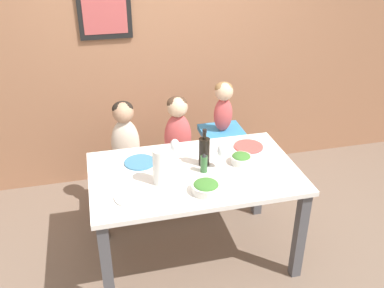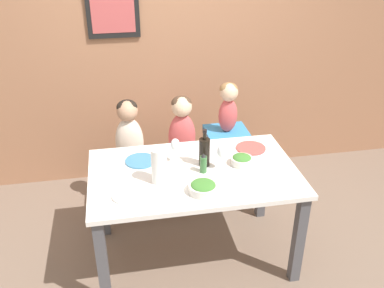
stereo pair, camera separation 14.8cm
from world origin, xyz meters
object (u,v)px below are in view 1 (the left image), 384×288
object	(u,v)px
wine_bottle	(204,151)
dinner_plate_back_left	(140,162)
wine_glass_near	(222,151)
dinner_plate_front_left	(132,197)
chair_far_center	(178,166)
person_child_left	(125,132)
chair_far_left	(128,173)
dinner_plate_back_right	(248,146)
person_baby_right	(223,102)
wine_glass_far	(175,146)
salad_bowl_small	(241,158)
chair_right_highchair	(222,145)
person_child_center	(178,126)
salad_bowl_large	(206,187)
paper_towel_roll	(161,167)

from	to	relation	value
wine_bottle	dinner_plate_back_left	bearing A→B (deg)	163.55
wine_glass_near	dinner_plate_front_left	xyz separation A→B (m)	(-0.66, -0.21, -0.13)
chair_far_center	person_child_left	size ratio (longest dim) A/B	0.79
wine_glass_near	chair_far_left	bearing A→B (deg)	131.25
wine_glass_near	dinner_plate_back_right	world-z (taller)	wine_glass_near
wine_bottle	dinner_plate_back_right	world-z (taller)	wine_bottle
person_child_left	dinner_plate_front_left	size ratio (longest dim) A/B	2.59
person_baby_right	wine_glass_near	size ratio (longest dim) A/B	2.28
dinner_plate_back_right	wine_glass_far	bearing A→B (deg)	-170.92
dinner_plate_front_left	chair_far_center	bearing A→B (deg)	61.49
chair_far_left	dinner_plate_front_left	size ratio (longest dim) A/B	2.04
wine_bottle	wine_glass_far	bearing A→B (deg)	159.67
person_baby_right	salad_bowl_small	size ratio (longest dim) A/B	2.80
chair_right_highchair	wine_glass_far	distance (m)	0.84
wine_glass_far	dinner_plate_front_left	bearing A→B (deg)	-134.87
chair_far_left	person_child_left	distance (m)	0.39
person_child_left	person_child_center	size ratio (longest dim) A/B	1.00
person_baby_right	wine_bottle	size ratio (longest dim) A/B	1.56
person_baby_right	wine_glass_near	distance (m)	0.74
chair_far_center	person_child_left	bearing A→B (deg)	179.81
chair_far_left	chair_far_center	size ratio (longest dim) A/B	1.00
person_baby_right	chair_far_center	bearing A→B (deg)	-179.72
person_child_center	salad_bowl_large	size ratio (longest dim) A/B	3.06
wine_glass_far	person_child_left	bearing A→B (deg)	119.28
chair_far_left	chair_right_highchair	distance (m)	0.85
chair_far_left	dinner_plate_front_left	bearing A→B (deg)	-92.99
salad_bowl_large	dinner_plate_back_right	bearing A→B (deg)	46.28
person_child_left	wine_bottle	xyz separation A→B (m)	(0.50, -0.62, 0.09)
chair_far_center	salad_bowl_small	bearing A→B (deg)	-63.73
wine_glass_far	wine_glass_near	bearing A→B (deg)	-26.28
wine_glass_far	salad_bowl_large	distance (m)	0.43
wine_glass_near	dinner_plate_front_left	distance (m)	0.70
person_child_center	salad_bowl_large	bearing A→B (deg)	-91.06
salad_bowl_small	dinner_plate_front_left	xyz separation A→B (m)	(-0.81, -0.24, -0.03)
wine_bottle	dinner_plate_back_left	size ratio (longest dim) A/B	1.25
salad_bowl_small	chair_far_center	bearing A→B (deg)	116.27
wine_glass_far	salad_bowl_small	distance (m)	0.49
chair_far_center	dinner_plate_back_right	bearing A→B (deg)	-44.27
person_child_left	dinner_plate_back_right	size ratio (longest dim) A/B	2.59
chair_far_left	dinner_plate_back_left	distance (m)	0.62
person_baby_right	wine_glass_far	distance (m)	0.77
wine_bottle	salad_bowl_small	xyz separation A→B (m)	(0.27, -0.04, -0.07)
chair_right_highchair	dinner_plate_back_right	distance (m)	0.50
chair_far_center	paper_towel_roll	world-z (taller)	paper_towel_roll
chair_far_center	chair_right_highchair	bearing A→B (deg)	0.00
person_child_left	person_baby_right	bearing A→B (deg)	0.04
person_child_center	paper_towel_roll	size ratio (longest dim) A/B	2.33
wine_glass_near	dinner_plate_front_left	size ratio (longest dim) A/B	0.86
wine_bottle	salad_bowl_small	world-z (taller)	wine_bottle
dinner_plate_front_left	dinner_plate_back_right	bearing A→B (deg)	25.36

